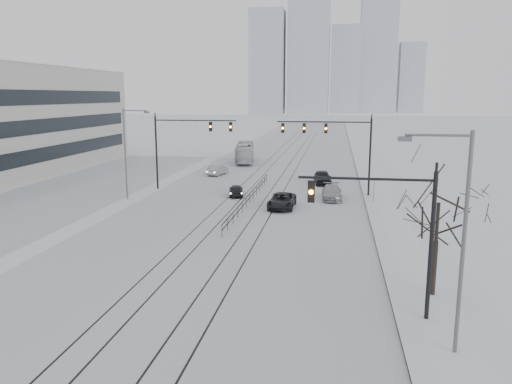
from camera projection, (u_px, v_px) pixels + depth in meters
name	position (u px, v px, depth m)	size (l,w,h in m)	color
ground	(117.00, 367.00, 19.12)	(500.00, 500.00, 0.00)	silver
road	(283.00, 163.00, 77.27)	(22.00, 260.00, 0.02)	silver
sidewalk_east	(372.00, 164.00, 75.16)	(5.00, 260.00, 0.16)	silver
curb	(355.00, 164.00, 75.54)	(0.10, 260.00, 0.12)	gray
parking_strip	(83.00, 188.00, 56.14)	(14.00, 60.00, 0.03)	silver
tram_rails	(264.00, 185.00, 57.88)	(5.30, 180.00, 0.01)	black
skyline	(333.00, 58.00, 277.70)	(96.00, 48.00, 72.00)	#ABB0BB
traffic_mast_near	(395.00, 224.00, 22.38)	(6.10, 0.37, 7.00)	black
traffic_mast_ne	(337.00, 140.00, 50.67)	(9.60, 0.37, 8.00)	black
traffic_mast_nw	(182.00, 139.00, 54.26)	(9.10, 0.37, 8.00)	black
street_light_east	(456.00, 230.00, 19.06)	(2.73, 0.25, 9.00)	#595B60
street_light_west	(128.00, 147.00, 49.09)	(2.73, 0.25, 9.00)	#595B60
bare_tree	(438.00, 213.00, 24.93)	(4.40, 4.40, 6.10)	black
median_fence	(250.00, 198.00, 48.09)	(0.06, 24.00, 1.00)	black
street_sign	(374.00, 187.00, 47.99)	(0.70, 0.06, 2.40)	#595B60
sedan_sb_inner	(236.00, 190.00, 51.47)	(1.44, 3.57, 1.22)	black
sedan_sb_outer	(217.00, 170.00, 65.06)	(1.42, 4.07, 1.34)	gray
sedan_nb_front	(282.00, 201.00, 45.98)	(2.27, 4.93, 1.37)	black
sedan_nb_right	(332.00, 193.00, 49.84)	(1.94, 4.78, 1.39)	#989C9F
sedan_nb_far	(323.00, 177.00, 58.52)	(1.85, 4.59, 1.56)	black
box_truck	(245.00, 153.00, 77.35)	(2.55, 10.88, 3.03)	#BBBDC0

